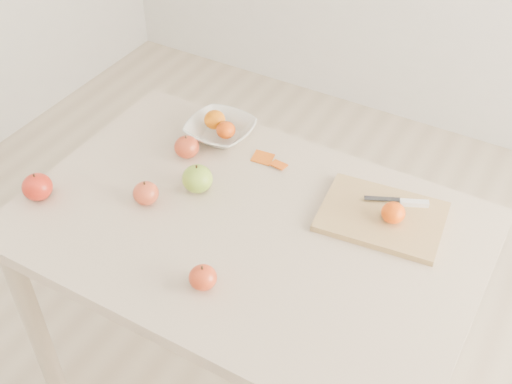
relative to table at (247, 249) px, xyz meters
The scene contains 15 objects.
ground 0.65m from the table, ahead, with size 3.50×3.50×0.00m, color #C6B293.
table is the anchor object (origin of this frame).
cutting_board 0.37m from the table, 32.30° to the left, with size 0.32×0.23×0.02m, color tan.
board_tangerine 0.40m from the table, 28.57° to the left, with size 0.06×0.06×0.05m, color #DE5B07.
fruit_bowl 0.41m from the table, 132.36° to the left, with size 0.20×0.20×0.05m, color silver.
bowl_tangerine_near 0.44m from the table, 134.00° to the left, with size 0.06×0.06×0.06m, color #D46807.
bowl_tangerine_far 0.38m from the table, 130.42° to the left, with size 0.06×0.06×0.05m, color #CE3C07.
orange_peel_a 0.29m from the table, 110.43° to the left, with size 0.06×0.04×0.00m, color #C5520D.
orange_peel_b 0.27m from the table, 99.01° to the left, with size 0.04×0.04×0.00m, color #D2530E.
paring_knife 0.45m from the table, 36.89° to the left, with size 0.16×0.08×0.01m.
apple_green 0.23m from the table, 165.11° to the left, with size 0.09×0.09×0.08m, color #5B9017.
apple_red_e 0.27m from the table, 85.08° to the right, with size 0.07×0.07×0.06m, color maroon.
apple_red_b 0.31m from the table, 167.08° to the right, with size 0.07×0.07×0.06m, color maroon.
apple_red_d 0.59m from the table, 160.34° to the right, with size 0.08×0.08×0.07m, color maroon.
apple_red_a 0.36m from the table, 151.84° to the left, with size 0.07×0.07×0.07m, color #9D2012.
Camera 1 is at (0.62, -1.03, 1.92)m, focal length 45.00 mm.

